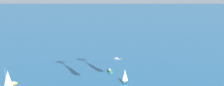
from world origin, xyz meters
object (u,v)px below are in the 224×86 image
(motorboat_ahead, at_px, (11,84))
(sailboat_outer_ring_d, at_px, (125,76))
(sailboat_far_port, at_px, (8,82))
(motorboat_near_centre, at_px, (118,59))
(motorboat_mid_cluster, at_px, (110,71))

(motorboat_ahead, distance_m, sailboat_outer_ring_d, 62.83)
(sailboat_far_port, height_order, sailboat_outer_ring_d, sailboat_far_port)
(motorboat_near_centre, relative_size, motorboat_mid_cluster, 0.80)
(motorboat_ahead, height_order, sailboat_outer_ring_d, sailboat_outer_ring_d)
(sailboat_far_port, bearing_deg, sailboat_outer_ring_d, -51.88)
(motorboat_mid_cluster, distance_m, sailboat_outer_ring_d, 22.90)
(sailboat_outer_ring_d, bearing_deg, motorboat_ahead, 114.35)
(motorboat_ahead, distance_m, motorboat_mid_cluster, 59.95)
(motorboat_near_centre, bearing_deg, sailboat_outer_ring_d, -156.99)
(sailboat_far_port, bearing_deg, motorboat_mid_cluster, -31.42)
(motorboat_near_centre, bearing_deg, sailboat_far_port, 163.19)
(motorboat_ahead, xyz_separation_m, motorboat_mid_cluster, (42.77, -42.02, 0.10))
(motorboat_near_centre, xyz_separation_m, motorboat_mid_cluster, (-34.47, -6.66, 0.14))
(sailboat_far_port, xyz_separation_m, sailboat_outer_ring_d, (38.37, -48.91, -2.43))
(motorboat_mid_cluster, relative_size, sailboat_outer_ring_d, 0.89)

